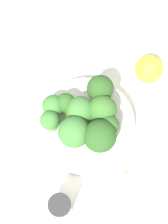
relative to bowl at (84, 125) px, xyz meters
name	(u,v)px	position (x,y,z in m)	size (l,w,h in m)	color
ground_plane	(84,128)	(0.00, 0.00, -0.02)	(3.00, 3.00, 0.00)	silver
bowl	(84,125)	(0.00, 0.00, 0.00)	(0.18, 0.18, 0.03)	silver
broccoli_floret_0	(74,132)	(0.01, -0.04, 0.05)	(0.05, 0.05, 0.06)	#84AD66
broccoli_floret_1	(102,110)	(0.02, 0.02, 0.05)	(0.05, 0.05, 0.06)	#84AD66
broccoli_floret_2	(53,106)	(-0.05, -0.02, 0.04)	(0.04, 0.04, 0.05)	#8EB770
broccoli_floret_3	(99,89)	(0.00, 0.05, 0.05)	(0.05, 0.05, 0.06)	#8EB770
broccoli_floret_4	(65,105)	(-0.04, 0.00, 0.04)	(0.03, 0.03, 0.05)	#8EB770
broccoli_floret_5	(80,111)	(-0.01, 0.00, 0.05)	(0.05, 0.05, 0.06)	#84AD66
broccoli_floret_6	(100,136)	(0.05, -0.03, 0.06)	(0.05, 0.05, 0.07)	#84AD66
broccoli_floret_7	(50,121)	(-0.04, -0.04, 0.04)	(0.03, 0.03, 0.05)	#84AD66
broccoli_floret_8	(110,125)	(0.05, 0.00, 0.05)	(0.03, 0.03, 0.05)	#8EB770
pepper_shaker	(60,207)	(0.05, -0.15, 0.01)	(0.04, 0.04, 0.06)	silver
lemon_wedge	(149,69)	(0.05, 0.16, 0.01)	(0.05, 0.05, 0.05)	yellow
almond_crumb_0	(16,97)	(-0.15, -0.02, -0.01)	(0.01, 0.00, 0.01)	#AD7F4C
almond_crumb_1	(126,172)	(0.11, -0.03, -0.01)	(0.01, 0.00, 0.01)	#AD7F4C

